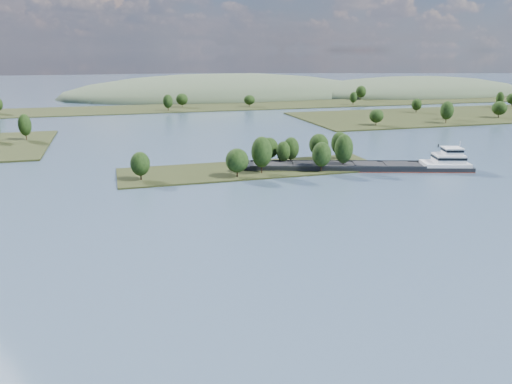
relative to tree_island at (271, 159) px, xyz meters
name	(u,v)px	position (x,y,z in m)	size (l,w,h in m)	color
ground	(312,219)	(-7.20, -58.84, -4.12)	(1800.00, 1800.00, 0.00)	#334158
tree_island	(271,159)	(0.00, 0.00, 0.00)	(100.00, 30.00, 14.82)	black
back_shoreline	(188,107)	(1.37, 220.98, -3.46)	(900.00, 60.00, 15.72)	black
hill_east	(414,94)	(252.80, 291.16, -4.12)	(260.00, 140.00, 36.00)	#3C4C34
hill_west	(224,96)	(52.80, 321.16, -4.12)	(320.00, 160.00, 44.00)	#3C4C34
cargo_barge	(372,166)	(37.68, -10.40, -2.62)	(86.99, 35.33, 11.87)	black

